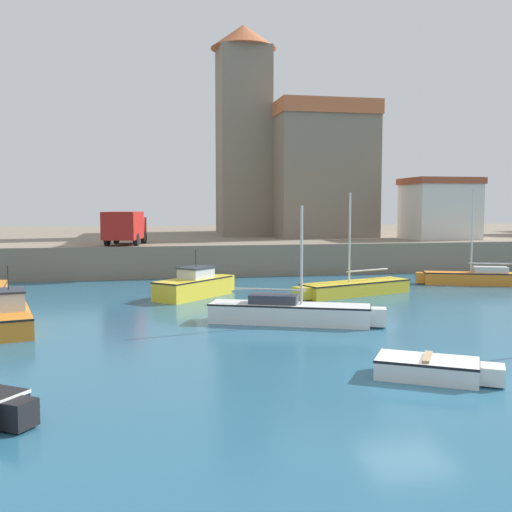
# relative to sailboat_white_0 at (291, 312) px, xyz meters

# --- Properties ---
(ground_plane) EXTENTS (200.00, 200.00, 0.00)m
(ground_plane) POSITION_rel_sailboat_white_0_xyz_m (1.35, -7.61, -0.48)
(ground_plane) COLOR #28607F
(quay_seawall) EXTENTS (120.00, 40.00, 2.10)m
(quay_seawall) POSITION_rel_sailboat_white_0_xyz_m (1.35, 35.86, 0.57)
(quay_seawall) COLOR gray
(quay_seawall) RESTS_ON ground
(sailboat_white_0) EXTENTS (6.86, 3.69, 4.70)m
(sailboat_white_0) POSITION_rel_sailboat_white_0_xyz_m (0.00, 0.00, 0.00)
(sailboat_white_0) COLOR white
(sailboat_white_0) RESTS_ON ground
(motorboat_orange_1) EXTENTS (2.37, 4.97, 2.44)m
(motorboat_orange_1) POSITION_rel_sailboat_white_0_xyz_m (-10.73, 0.82, 0.07)
(motorboat_orange_1) COLOR orange
(motorboat_orange_1) RESTS_ON ground
(sailboat_orange_2) EXTENTS (6.71, 3.28, 5.70)m
(sailboat_orange_2) POSITION_rel_sailboat_white_0_xyz_m (13.90, 9.23, -0.02)
(sailboat_orange_2) COLOR orange
(sailboat_orange_2) RESTS_ON ground
(dinghy_white_4) EXTENTS (3.39, 2.66, 0.63)m
(dinghy_white_4) POSITION_rel_sailboat_white_0_xyz_m (1.81, -8.16, -0.18)
(dinghy_white_4) COLOR white
(dinghy_white_4) RESTS_ON ground
(motorboat_yellow_5) EXTENTS (4.61, 4.59, 2.46)m
(motorboat_yellow_5) POSITION_rel_sailboat_white_0_xyz_m (-3.05, 7.73, 0.13)
(motorboat_yellow_5) COLOR yellow
(motorboat_yellow_5) RESTS_ON ground
(sailboat_yellow_6) EXTENTS (6.98, 3.57, 5.36)m
(sailboat_yellow_6) POSITION_rel_sailboat_white_0_xyz_m (5.16, 6.75, -0.08)
(sailboat_yellow_6) COLOR yellow
(sailboat_yellow_6) RESTS_ON ground
(church) EXTENTS (13.07, 17.05, 17.86)m
(church) POSITION_rel_sailboat_white_0_xyz_m (8.17, 30.46, 7.92)
(church) COLOR gray
(church) RESTS_ON quay_seawall
(harbor_shed_near_wharf) EXTENTS (5.36, 4.49, 4.75)m
(harbor_shed_near_wharf) POSITION_rel_sailboat_white_0_xyz_m (17.35, 20.47, 4.01)
(harbor_shed_near_wharf) COLOR silver
(harbor_shed_near_wharf) RESTS_ON quay_seawall
(truck_on_quay) EXTENTS (2.94, 4.64, 2.20)m
(truck_on_quay) POSITION_rel_sailboat_white_0_xyz_m (-6.74, 17.86, 2.83)
(truck_on_quay) COLOR #AD1E19
(truck_on_quay) RESTS_ON quay_seawall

